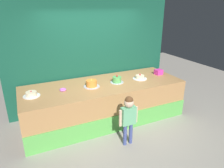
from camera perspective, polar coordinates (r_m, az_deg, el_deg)
The scene contains 10 objects.
ground_plane at distance 4.49m, azimuth 1.21°, elevation -13.28°, with size 12.00×12.00×0.00m, color gray.
stage_platform at distance 4.78m, azimuth -2.19°, elevation -4.93°, with size 3.64×1.33×0.88m.
curtain_backdrop at distance 5.09m, azimuth -5.75°, elevation 10.15°, with size 4.19×0.08×3.15m, color #144C38.
child_figure at distance 3.81m, azimuth 4.66°, elevation -8.46°, with size 0.39×0.18×1.02m.
pink_box at distance 5.37m, azimuth 12.96°, elevation 3.31°, with size 0.18×0.16×0.13m, color #ED33A5.
donut at distance 4.36m, azimuth -13.66°, elevation -1.56°, with size 0.14×0.14×0.04m, color #CC66D8.
cake_far_left at distance 4.27m, azimuth -21.74°, elevation -2.69°, with size 0.33×0.33×0.12m.
cake_center_left at distance 4.45m, azimuth -5.79°, elevation 0.08°, with size 0.35×0.35×0.20m.
cake_center_right at distance 4.67m, azimuth 1.39°, elevation 1.18°, with size 0.31×0.31×0.18m.
cake_far_right at distance 4.96m, azimuth 7.84°, elevation 1.90°, with size 0.35×0.35×0.12m.
Camera 1 is at (-1.65, -3.32, 2.53)m, focal length 32.48 mm.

